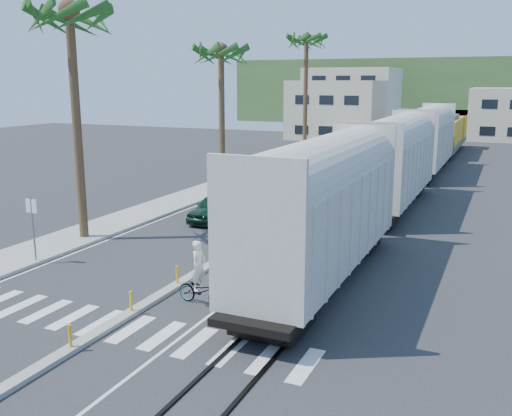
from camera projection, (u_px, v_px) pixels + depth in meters
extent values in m
plane|color=#28282B|center=(148.00, 304.00, 20.57)|extent=(140.00, 140.00, 0.00)
cube|color=gray|center=(237.00, 180.00, 46.23)|extent=(3.00, 90.00, 0.15)
cube|color=black|center=(404.00, 186.00, 43.84)|extent=(0.12, 100.00, 0.06)
cube|color=black|center=(423.00, 187.00, 43.27)|extent=(0.12, 100.00, 0.06)
cube|color=gray|center=(319.00, 200.00, 38.40)|extent=(0.45, 60.00, 0.15)
cylinder|color=gold|center=(70.00, 336.00, 16.90)|extent=(0.10, 0.10, 0.70)
cylinder|color=gold|center=(131.00, 301.00, 19.57)|extent=(0.10, 0.10, 0.70)
cylinder|color=gold|center=(177.00, 275.00, 22.25)|extent=(0.10, 0.10, 0.70)
cylinder|color=gold|center=(213.00, 254.00, 24.92)|extent=(0.10, 0.10, 0.70)
cylinder|color=gold|center=(243.00, 237.00, 27.60)|extent=(0.10, 0.10, 0.70)
cylinder|color=gold|center=(267.00, 223.00, 30.28)|extent=(0.10, 0.10, 0.70)
cylinder|color=gold|center=(287.00, 212.00, 32.95)|extent=(0.10, 0.10, 0.70)
cylinder|color=gold|center=(304.00, 202.00, 35.63)|extent=(0.10, 0.10, 0.70)
cylinder|color=gold|center=(319.00, 194.00, 38.30)|extent=(0.10, 0.10, 0.70)
cylinder|color=gold|center=(332.00, 186.00, 40.98)|extent=(0.10, 0.10, 0.70)
cylinder|color=gold|center=(343.00, 180.00, 43.66)|extent=(0.10, 0.10, 0.70)
cylinder|color=gold|center=(353.00, 174.00, 46.33)|extent=(0.10, 0.10, 0.70)
cylinder|color=gold|center=(362.00, 169.00, 49.01)|extent=(0.10, 0.10, 0.70)
cylinder|color=gold|center=(370.00, 165.00, 51.68)|extent=(0.10, 0.10, 0.70)
cylinder|color=gold|center=(377.00, 160.00, 54.36)|extent=(0.10, 0.10, 0.70)
cylinder|color=gold|center=(383.00, 157.00, 57.03)|extent=(0.10, 0.10, 0.70)
cube|color=silver|center=(113.00, 325.00, 18.79)|extent=(14.00, 2.20, 0.01)
cube|color=silver|center=(257.00, 182.00, 45.57)|extent=(0.12, 90.00, 0.01)
cube|color=silver|center=(372.00, 191.00, 41.88)|extent=(0.12, 90.00, 0.01)
cube|color=#B4B1A5|center=(322.00, 217.00, 22.21)|extent=(3.00, 12.88, 3.40)
cylinder|color=#B4B1A5|center=(323.00, 174.00, 21.84)|extent=(2.90, 12.58, 2.90)
cube|color=black|center=(321.00, 271.00, 22.68)|extent=(2.60, 12.88, 1.00)
cube|color=#B4B1A5|center=(395.00, 166.00, 35.58)|extent=(3.00, 12.88, 3.40)
cylinder|color=#B4B1A5|center=(396.00, 139.00, 35.22)|extent=(2.90, 12.58, 2.90)
cube|color=black|center=(393.00, 201.00, 36.06)|extent=(2.60, 12.88, 1.00)
cube|color=#B4B1A5|center=(428.00, 143.00, 48.96)|extent=(3.00, 12.88, 3.40)
cylinder|color=#B4B1A5|center=(429.00, 123.00, 48.59)|extent=(2.90, 12.58, 2.90)
cube|color=black|center=(426.00, 168.00, 49.44)|extent=(2.60, 12.88, 1.00)
cube|color=#4C4C4F|center=(446.00, 144.00, 63.59)|extent=(3.00, 17.00, 0.50)
cube|color=gold|center=(446.00, 131.00, 62.37)|extent=(2.70, 12.24, 2.60)
cube|color=gold|center=(453.00, 124.00, 68.35)|extent=(3.00, 3.74, 3.20)
cube|color=black|center=(446.00, 149.00, 63.72)|extent=(2.60, 13.60, 0.90)
cylinder|color=brown|center=(77.00, 131.00, 27.90)|extent=(0.44, 0.44, 11.00)
sphere|color=#1B4816|center=(69.00, 10.00, 26.68)|extent=(3.20, 3.20, 3.20)
cylinder|color=brown|center=(222.00, 121.00, 42.40)|extent=(0.44, 0.44, 10.00)
sphere|color=#1B4816|center=(221.00, 49.00, 41.28)|extent=(3.20, 3.20, 3.20)
cylinder|color=brown|center=(305.00, 100.00, 58.12)|extent=(0.44, 0.44, 12.00)
sphere|color=#1B4816|center=(307.00, 38.00, 56.79)|extent=(3.20, 3.20, 3.20)
cylinder|color=slate|center=(33.00, 230.00, 24.93)|extent=(0.08, 0.08, 3.00)
cube|color=silver|center=(31.00, 206.00, 24.69)|extent=(0.60, 0.04, 0.60)
cube|color=#BEB497|center=(337.00, 110.00, 79.37)|extent=(12.00, 10.00, 8.00)
cube|color=#BEB497|center=(352.00, 99.00, 94.22)|extent=(14.00, 12.00, 10.00)
cube|color=#385628|center=(449.00, 92.00, 108.47)|extent=(80.00, 20.00, 12.00)
imported|color=black|center=(216.00, 207.00, 32.87)|extent=(2.05, 4.64, 1.55)
imported|color=black|center=(273.00, 191.00, 38.31)|extent=(1.90, 4.33, 1.38)
imported|color=black|center=(281.00, 179.00, 42.91)|extent=(2.36, 5.02, 1.41)
imported|color=#9FA2A4|center=(303.00, 170.00, 47.63)|extent=(2.59, 4.92, 1.31)
imported|color=#9EA0A5|center=(202.00, 291.00, 20.45)|extent=(1.24, 2.19, 1.05)
imported|color=silver|center=(199.00, 266.00, 20.29)|extent=(0.78, 0.62, 1.82)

